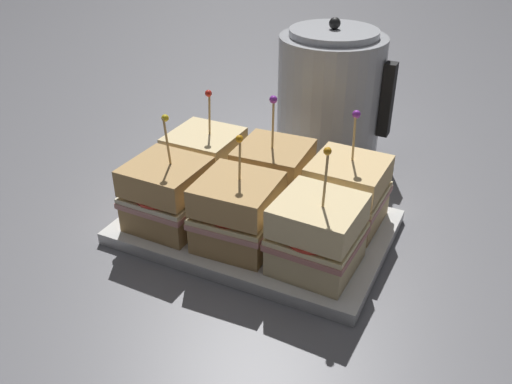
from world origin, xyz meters
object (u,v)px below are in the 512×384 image
at_px(sandwich_front_center, 239,213).
at_px(sandwich_back_right, 347,192).
at_px(serving_platter, 256,227).
at_px(sandwich_front_left, 167,195).
at_px(kettle_steel, 329,94).
at_px(sandwich_front_right, 317,235).
at_px(sandwich_back_left, 205,162).
at_px(sandwich_back_center, 273,176).

distance_m(sandwich_front_center, sandwich_back_right, 0.16).
relative_size(serving_platter, sandwich_back_right, 2.21).
xyz_separation_m(sandwich_front_left, kettle_steel, (0.11, 0.36, 0.05)).
xyz_separation_m(sandwich_front_left, sandwich_front_right, (0.23, -0.00, -0.00)).
bearing_deg(sandwich_front_right, sandwich_back_right, 89.34).
relative_size(sandwich_front_left, sandwich_back_left, 1.02).
bearing_deg(sandwich_back_left, sandwich_front_right, -25.86).
xyz_separation_m(sandwich_back_center, sandwich_back_right, (0.12, 0.00, -0.00)).
distance_m(serving_platter, sandwich_back_center, 0.08).
bearing_deg(serving_platter, sandwich_back_center, 90.64).
relative_size(sandwich_front_center, sandwich_back_left, 0.95).
height_order(sandwich_back_left, sandwich_back_right, sandwich_back_right).
height_order(sandwich_front_left, sandwich_front_center, sandwich_front_left).
bearing_deg(sandwich_back_center, sandwich_front_center, -88.57).
bearing_deg(sandwich_front_left, sandwich_back_right, 27.27).
bearing_deg(sandwich_front_center, sandwich_back_center, 91.43).
bearing_deg(kettle_steel, sandwich_front_left, -106.98).
relative_size(sandwich_back_left, kettle_steel, 0.67).
distance_m(sandwich_front_center, sandwich_front_right, 0.11).
distance_m(serving_platter, sandwich_front_center, 0.08).
relative_size(sandwich_front_center, sandwich_back_right, 0.92).
distance_m(sandwich_front_left, sandwich_back_left, 0.11).
xyz_separation_m(serving_platter, sandwich_back_right, (0.12, 0.06, 0.06)).
distance_m(serving_platter, sandwich_front_right, 0.14).
height_order(sandwich_front_center, kettle_steel, kettle_steel).
bearing_deg(kettle_steel, sandwich_back_right, -64.61).
distance_m(sandwich_front_left, sandwich_front_center, 0.11).
distance_m(serving_platter, kettle_steel, 0.32).
bearing_deg(sandwich_back_right, kettle_steel, 115.39).
height_order(sandwich_back_left, kettle_steel, kettle_steel).
height_order(serving_platter, sandwich_front_left, sandwich_front_left).
relative_size(serving_platter, sandwich_front_right, 2.18).
height_order(sandwich_front_right, sandwich_back_right, sandwich_front_right).
relative_size(sandwich_front_left, sandwich_back_right, 0.99).
height_order(serving_platter, sandwich_front_right, sandwich_front_right).
xyz_separation_m(serving_platter, sandwich_back_center, (-0.00, 0.06, 0.06)).
relative_size(serving_platter, sandwich_back_center, 2.15).
bearing_deg(sandwich_front_right, sandwich_back_left, 154.14).
bearing_deg(sandwich_front_center, kettle_steel, 90.54).
xyz_separation_m(sandwich_back_left, sandwich_back_right, (0.23, 0.01, 0.00)).
bearing_deg(sandwich_front_left, sandwich_back_center, 46.32).
bearing_deg(sandwich_front_center, sandwich_back_left, 137.06).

